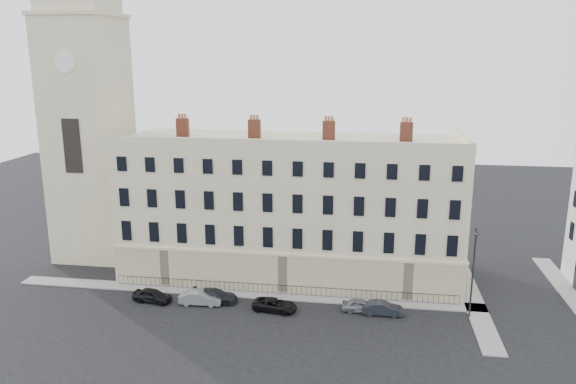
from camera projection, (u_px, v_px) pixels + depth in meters
name	position (u px, v px, depth m)	size (l,w,h in m)	color
ground	(338.00, 323.00, 51.01)	(160.00, 160.00, 0.00)	black
terrace	(291.00, 207.00, 61.56)	(36.22, 12.22, 17.00)	beige
church_tower	(87.00, 100.00, 64.26)	(8.00, 8.13, 44.00)	beige
pavement_terrace	(243.00, 293.00, 57.23)	(48.00, 2.00, 0.12)	gray
pavement_east_return	(471.00, 295.00, 56.83)	(2.00, 24.00, 0.12)	gray
pavement_adjacent	(569.00, 293.00, 57.32)	(2.00, 20.00, 0.12)	gray
railings	(282.00, 290.00, 56.92)	(35.00, 0.04, 0.96)	black
car_a	(152.00, 295.00, 55.30)	(1.58, 3.94, 1.34)	black
car_b	(201.00, 298.00, 54.74)	(1.45, 4.15, 1.37)	gray
car_c	(215.00, 296.00, 55.23)	(1.85, 4.55, 1.32)	black
car_d	(275.00, 305.00, 53.39)	(1.96, 4.25, 1.18)	black
car_e	(361.00, 306.00, 53.16)	(1.46, 3.63, 1.24)	slate
car_f	(382.00, 308.00, 52.57)	(1.34, 3.84, 1.26)	#21252C
streetlamp	(473.00, 269.00, 50.86)	(0.52, 1.88, 8.75)	#2A2A2E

